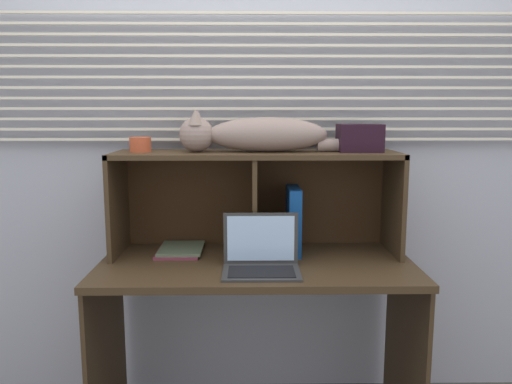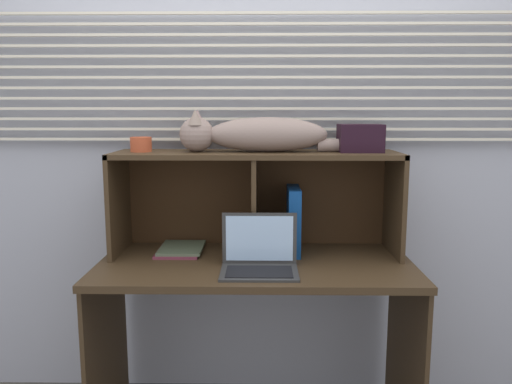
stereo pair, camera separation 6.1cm
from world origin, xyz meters
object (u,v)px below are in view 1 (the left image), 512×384
Objects in this scene: cat at (255,135)px; storage_box at (360,138)px; laptop at (261,259)px; binder_upright at (293,220)px; book_stack at (180,250)px; small_basket at (140,145)px.

storage_box is (0.46, -0.00, -0.02)m from cat.
binder_upright is at bearing 59.89° from laptop.
laptop is 0.32m from binder_upright.
binder_upright is 0.53m from book_stack.
binder_upright is 3.22× the size of small_basket.
small_basket is at bearing 180.00° from binder_upright.
laptop is 0.45m from book_stack.
cat is 3.61× the size of book_stack.
cat is at bearing 0.00° from small_basket.
binder_upright is 1.59× the size of storage_box.
small_basket reaches higher than laptop.
cat reaches higher than binder_upright.
storage_box is (0.29, 0.00, 0.37)m from binder_upright.
storage_box reaches higher than small_basket.
book_stack is (-0.52, 0.00, -0.14)m from binder_upright.
cat is at bearing -0.21° from book_stack.
book_stack is at bearing 0.45° from small_basket.
book_stack is at bearing 179.91° from storage_box.
small_basket is at bearing -179.55° from book_stack.
binder_upright is (0.15, 0.26, 0.10)m from laptop.
cat is 9.59× the size of small_basket.
storage_box is at bearing 0.00° from small_basket.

